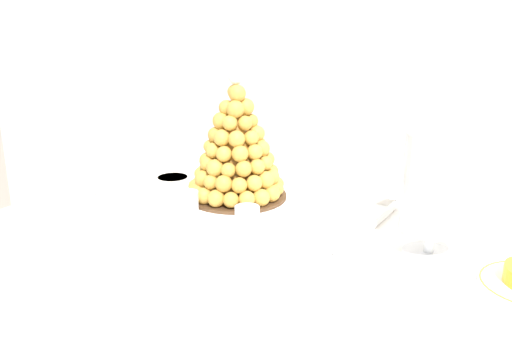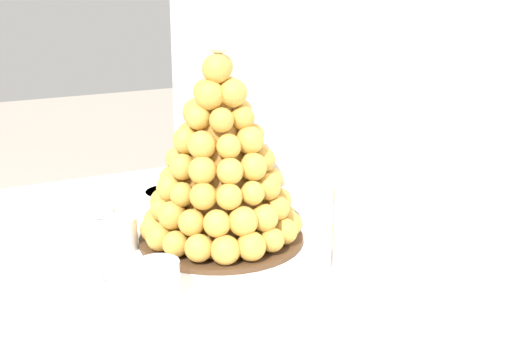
% 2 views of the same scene
% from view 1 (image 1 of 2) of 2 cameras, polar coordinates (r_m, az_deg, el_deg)
% --- Properties ---
extents(backdrop_wall, '(4.80, 0.10, 2.50)m').
position_cam_1_polar(backdrop_wall, '(1.97, 17.38, 15.13)').
color(backdrop_wall, silver).
rests_on(backdrop_wall, ground_plane).
extents(buffet_table, '(1.41, 0.83, 0.79)m').
position_cam_1_polar(buffet_table, '(1.36, 5.79, -9.98)').
color(buffet_table, brown).
rests_on(buffet_table, ground_plane).
extents(serving_tray, '(0.68, 0.38, 0.02)m').
position_cam_1_polar(serving_tray, '(1.40, -1.31, -3.50)').
color(serving_tray, white).
rests_on(serving_tray, buffet_table).
extents(croquembouche, '(0.26, 0.26, 0.33)m').
position_cam_1_polar(croquembouche, '(1.41, -2.05, 2.19)').
color(croquembouche, '#4C331E').
rests_on(croquembouche, serving_tray).
extents(dessert_cup_left, '(0.06, 0.06, 0.05)m').
position_cam_1_polar(dessert_cup_left, '(1.46, -12.23, -1.91)').
color(dessert_cup_left, silver).
rests_on(dessert_cup_left, serving_tray).
extents(dessert_cup_mid_left, '(0.05, 0.05, 0.05)m').
position_cam_1_polar(dessert_cup_mid_left, '(1.35, -7.05, -3.29)').
color(dessert_cup_mid_left, silver).
rests_on(dessert_cup_mid_left, serving_tray).
extents(dessert_cup_centre, '(0.06, 0.06, 0.05)m').
position_cam_1_polar(dessert_cup_centre, '(1.25, -0.92, -4.85)').
color(dessert_cup_centre, silver).
rests_on(dessert_cup_centre, serving_tray).
extents(dessert_cup_mid_right, '(0.06, 0.06, 0.05)m').
position_cam_1_polar(dessert_cup_mid_right, '(1.18, 5.79, -6.27)').
color(dessert_cup_mid_right, silver).
rests_on(dessert_cup_mid_right, serving_tray).
extents(creme_brulee_ramekin, '(0.09, 0.09, 0.02)m').
position_cam_1_polar(creme_brulee_ramekin, '(1.56, -8.60, -1.01)').
color(creme_brulee_ramekin, white).
rests_on(creme_brulee_ramekin, serving_tray).
extents(macaron_goblet, '(0.13, 0.13, 0.26)m').
position_cam_1_polar(macaron_goblet, '(1.14, 18.00, -1.38)').
color(macaron_goblet, white).
rests_on(macaron_goblet, buffet_table).
extents(wine_glass, '(0.08, 0.08, 0.15)m').
position_cam_1_polar(wine_glass, '(1.51, -0.29, 2.18)').
color(wine_glass, silver).
rests_on(wine_glass, buffet_table).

